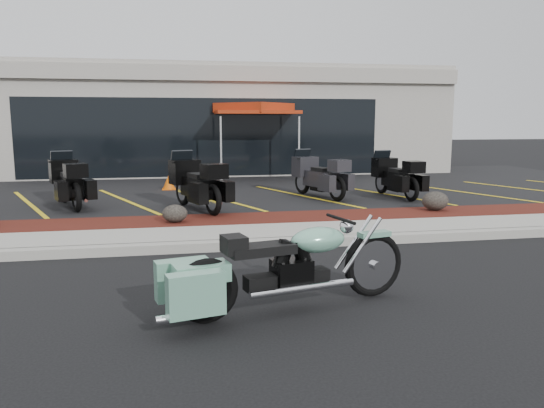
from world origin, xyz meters
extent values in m
plane|color=black|center=(0.00, 0.00, 0.00)|extent=(90.00, 90.00, 0.00)
cube|color=gray|center=(0.00, 0.90, 0.07)|extent=(24.00, 0.25, 0.15)
cube|color=gray|center=(0.00, 1.60, 0.07)|extent=(24.00, 1.20, 0.15)
cube|color=#39130D|center=(0.00, 2.80, 0.08)|extent=(24.00, 1.20, 0.16)
cube|color=black|center=(0.00, 8.20, 0.07)|extent=(26.00, 9.60, 0.15)
cube|color=gray|center=(0.00, 14.50, 2.00)|extent=(18.00, 8.00, 4.00)
cube|color=black|center=(0.00, 10.52, 1.50)|extent=(12.00, 0.06, 2.60)
cube|color=gray|center=(0.00, 10.49, 3.60)|extent=(18.00, 0.30, 0.50)
ellipsoid|color=black|center=(-1.06, 2.60, 0.33)|extent=(0.47, 0.40, 0.34)
ellipsoid|color=black|center=(4.44, 2.94, 0.36)|extent=(0.57, 0.48, 0.41)
cone|color=#D05506|center=(-1.20, 7.60, 0.36)|extent=(0.39, 0.39, 0.41)
cylinder|color=silver|center=(0.60, 8.89, 1.17)|extent=(0.06, 0.06, 2.04)
cylinder|color=silver|center=(3.06, 9.23, 1.17)|extent=(0.06, 0.06, 2.04)
cylinder|color=silver|center=(0.25, 11.35, 1.17)|extent=(0.06, 0.06, 2.04)
cylinder|color=silver|center=(2.71, 11.69, 1.17)|extent=(0.06, 0.06, 2.04)
cube|color=#9B280E|center=(1.66, 10.29, 2.32)|extent=(3.01, 3.01, 0.11)
cube|color=#9B280E|center=(1.66, 10.29, 2.48)|extent=(2.73, 2.73, 0.31)
camera|label=1|loc=(-1.07, -7.44, 2.08)|focal=35.00mm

